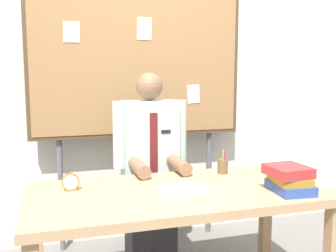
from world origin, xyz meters
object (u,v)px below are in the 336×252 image
at_px(desk, 178,204).
at_px(book_stack, 289,179).
at_px(person, 150,176).
at_px(desk_clock, 71,183).
at_px(pen_holder, 223,166).
at_px(bulletin_board, 139,64).
at_px(open_notebook, 185,189).

height_order(desk, book_stack, book_stack).
bearing_deg(person, book_stack, -56.06).
distance_m(person, desk_clock, 0.78).
bearing_deg(pen_holder, book_stack, -70.20).
bearing_deg(desk, bulletin_board, 90.00).
bearing_deg(bulletin_board, open_notebook, -88.01).
height_order(desk, open_notebook, open_notebook).
relative_size(person, open_notebook, 5.21).
relative_size(person, desk_clock, 13.92).
relative_size(person, pen_holder, 8.91).
bearing_deg(bulletin_board, pen_holder, -60.84).
bearing_deg(desk_clock, bulletin_board, 54.51).
xyz_separation_m(bulletin_board, book_stack, (0.59, -1.24, -0.67)).
distance_m(person, pen_holder, 0.57).
xyz_separation_m(desk_clock, pen_holder, (1.01, 0.10, 0.00)).
height_order(bulletin_board, desk_clock, bulletin_board).
bearing_deg(open_notebook, desk_clock, 163.75).
xyz_separation_m(desk, book_stack, (0.59, -0.23, 0.16)).
xyz_separation_m(desk, desk_clock, (-0.60, 0.16, 0.13)).
distance_m(book_stack, desk_clock, 1.25).
bearing_deg(bulletin_board, person, -89.99).
bearing_deg(bulletin_board, desk, -90.00).
bearing_deg(desk, book_stack, -21.44).
relative_size(bulletin_board, book_stack, 7.78).
xyz_separation_m(book_stack, open_notebook, (-0.55, 0.21, -0.07)).
relative_size(desk, person, 1.21).
distance_m(bulletin_board, book_stack, 1.52).
bearing_deg(pen_holder, open_notebook, -142.38).
bearing_deg(person, desk_clock, -141.23).
xyz_separation_m(desk, open_notebook, (0.04, -0.02, 0.09)).
bearing_deg(book_stack, desk_clock, 161.55).
bearing_deg(bulletin_board, desk_clock, -125.49).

